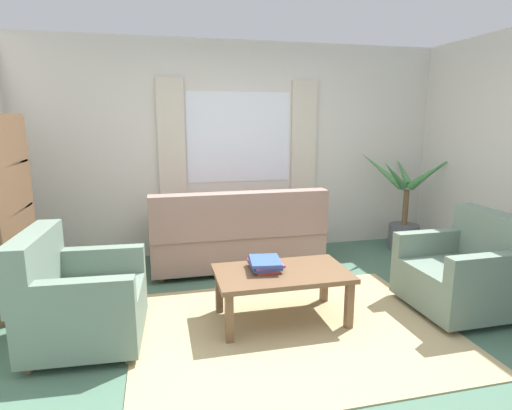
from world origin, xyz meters
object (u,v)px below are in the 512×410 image
Objects in this scene: armchair_left at (78,299)px; bookshelf at (5,210)px; coffee_table at (282,278)px; couch at (237,237)px; book_stack_on_table at (265,264)px; potted_plant at (405,211)px; armchair_right at (464,272)px.

bookshelf is at bearing 41.22° from armchair_left.
coffee_table is 0.64× the size of bookshelf.
couch is 5.64× the size of book_stack_on_table.
potted_plant reaches higher than coffee_table.
armchair_left is 1.01× the size of armchair_right.
couch is at bearing -131.50° from armchair_right.
armchair_left is 2.63× the size of book_stack_on_table.
couch is 1.28m from book_stack_on_table.
armchair_left is 3.22m from armchair_right.
bookshelf is (-2.18, -0.42, 0.51)m from couch.
couch is at bearing 95.46° from coffee_table.
potted_plant is at bearing 97.86° from bookshelf.
bookshelf is (-3.92, 1.10, 0.53)m from armchair_right.
couch is 1.49× the size of potted_plant.
bookshelf is at bearing 158.60° from book_stack_on_table.
bookshelf reaches higher than armchair_right.
potted_plant is (2.12, 1.53, 0.13)m from coffee_table.
armchair_right is (1.75, -1.52, -0.01)m from couch.
armchair_right is 1.79m from potted_plant.
couch is 2.26m from potted_plant.
armchair_right is at bearing -90.01° from armchair_left.
coffee_table is 0.86× the size of potted_plant.
coffee_table is at bearing -96.87° from armchair_right.
armchair_left is 0.51× the size of bookshelf.
couch is 2.32m from armchair_right.
potted_plant is 0.74× the size of bookshelf.
couch is at bearing 100.90° from bookshelf.
book_stack_on_table reaches higher than coffee_table.
couch is 1.34m from coffee_table.
potted_plant is 4.48m from bookshelf.
bookshelf is at bearing 10.90° from couch.
potted_plant is at bearing 35.81° from coffee_table.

